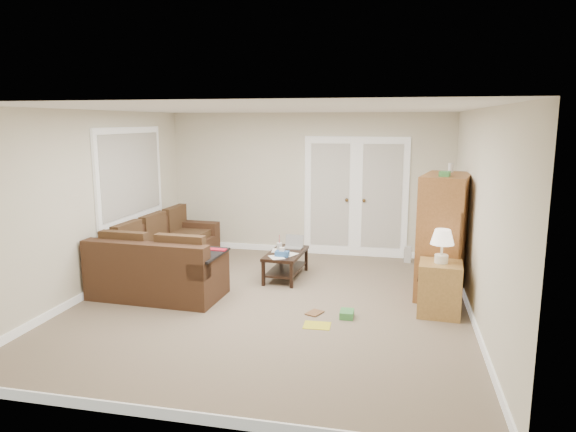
% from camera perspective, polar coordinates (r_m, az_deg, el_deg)
% --- Properties ---
extents(floor, '(5.50, 5.50, 0.00)m').
position_cam_1_polar(floor, '(6.80, -1.93, -9.74)').
color(floor, gray).
rests_on(floor, ground).
extents(ceiling, '(5.00, 5.50, 0.02)m').
position_cam_1_polar(ceiling, '(6.38, -2.07, 11.83)').
color(ceiling, white).
rests_on(ceiling, wall_back).
extents(wall_left, '(0.02, 5.50, 2.50)m').
position_cam_1_polar(wall_left, '(7.48, -20.90, 1.34)').
color(wall_left, silver).
rests_on(wall_left, floor).
extents(wall_right, '(0.02, 5.50, 2.50)m').
position_cam_1_polar(wall_right, '(6.35, 20.45, -0.16)').
color(wall_right, silver).
rests_on(wall_right, floor).
extents(wall_back, '(5.00, 0.02, 2.50)m').
position_cam_1_polar(wall_back, '(9.14, 2.24, 3.56)').
color(wall_back, silver).
rests_on(wall_back, floor).
extents(wall_front, '(5.00, 0.02, 2.50)m').
position_cam_1_polar(wall_front, '(3.93, -11.92, -5.99)').
color(wall_front, silver).
rests_on(wall_front, floor).
extents(baseboards, '(5.00, 5.50, 0.10)m').
position_cam_1_polar(baseboards, '(6.78, -1.93, -9.35)').
color(baseboards, white).
rests_on(baseboards, floor).
extents(french_doors, '(1.80, 0.05, 2.13)m').
position_cam_1_polar(french_doors, '(9.02, 7.52, 2.02)').
color(french_doors, white).
rests_on(french_doors, floor).
extents(window_left, '(0.05, 1.92, 1.42)m').
position_cam_1_polar(window_left, '(8.28, -17.07, 4.48)').
color(window_left, white).
rests_on(window_left, wall_left).
extents(sectional_sofa, '(1.81, 2.73, 0.82)m').
position_cam_1_polar(sectional_sofa, '(7.84, -13.69, -4.81)').
color(sectional_sofa, '#442A1A').
rests_on(sectional_sofa, floor).
extents(coffee_table, '(0.55, 1.01, 0.67)m').
position_cam_1_polar(coffee_table, '(7.83, -0.19, -5.29)').
color(coffee_table, black).
rests_on(coffee_table, floor).
extents(tv_armoire, '(0.78, 1.14, 1.78)m').
position_cam_1_polar(tv_armoire, '(7.24, 16.92, -2.02)').
color(tv_armoire, '#93592D').
rests_on(tv_armoire, floor).
extents(side_cabinet, '(0.54, 0.54, 1.07)m').
position_cam_1_polar(side_cabinet, '(6.60, 16.52, -7.28)').
color(side_cabinet, '#A87B3D').
rests_on(side_cabinet, floor).
extents(space_heater, '(0.12, 0.11, 0.28)m').
position_cam_1_polar(space_heater, '(8.91, 13.17, -4.17)').
color(space_heater, silver).
rests_on(space_heater, floor).
extents(floor_magazine, '(0.32, 0.26, 0.01)m').
position_cam_1_polar(floor_magazine, '(6.13, 3.25, -12.04)').
color(floor_magazine, yellow).
rests_on(floor_magazine, floor).
extents(floor_greenbox, '(0.16, 0.22, 0.09)m').
position_cam_1_polar(floor_greenbox, '(6.38, 6.56, -10.77)').
color(floor_greenbox, '#3E8942').
rests_on(floor_greenbox, floor).
extents(floor_book, '(0.24, 0.27, 0.02)m').
position_cam_1_polar(floor_book, '(6.52, 2.36, -10.56)').
color(floor_book, brown).
rests_on(floor_book, floor).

